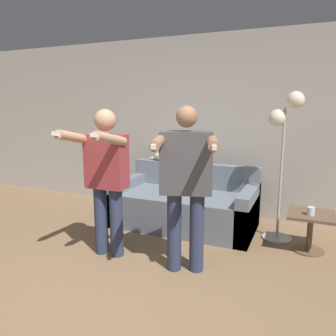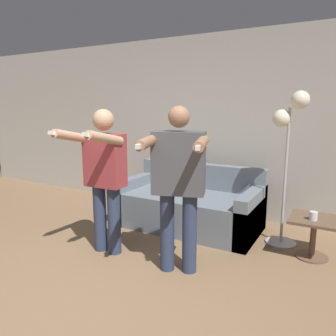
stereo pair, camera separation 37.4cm
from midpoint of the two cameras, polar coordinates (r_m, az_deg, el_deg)
name	(u,v)px [view 1 (the left image)]	position (r m, az deg, el deg)	size (l,w,h in m)	color
ground_plane	(80,314)	(2.92, -19.00, -22.95)	(16.00, 16.00, 0.00)	#846647
wall_back	(198,126)	(4.94, 3.09, 7.35)	(10.00, 0.05, 2.60)	#B7B2A8
couch	(185,206)	(4.41, 0.61, -6.65)	(1.83, 0.93, 0.80)	slate
person_left	(106,173)	(3.49, -13.81, -0.89)	(0.51, 0.68, 1.56)	#2D3856
person_right	(186,178)	(3.04, -0.37, -1.85)	(0.68, 0.79, 1.60)	#2D3856
cat	(166,156)	(4.77, -2.57, 2.09)	(0.47, 0.14, 0.18)	silver
floor_lamp	(285,131)	(3.93, 17.10, 6.12)	(0.38, 0.35, 1.76)	#B2B2B7
side_table	(311,224)	(3.90, 21.08, -9.08)	(0.48, 0.48, 0.44)	brown
cup	(311,211)	(3.78, 21.06, -7.06)	(0.08, 0.08, 0.09)	silver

